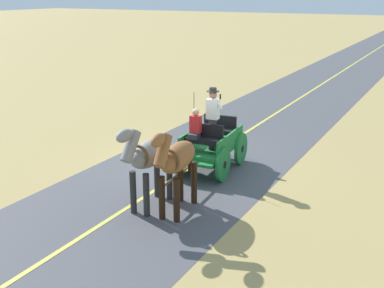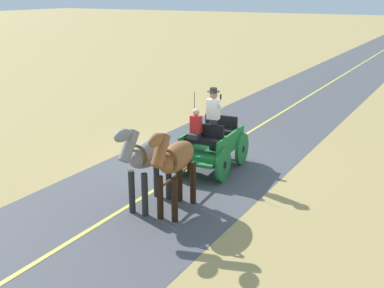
{
  "view_description": "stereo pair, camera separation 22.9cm",
  "coord_description": "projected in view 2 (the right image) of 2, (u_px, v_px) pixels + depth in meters",
  "views": [
    {
      "loc": [
        -6.55,
        12.3,
        5.05
      ],
      "look_at": [
        -0.58,
        1.32,
        1.1
      ],
      "focal_mm": 45.61,
      "sensor_mm": 36.0,
      "label": 1
    },
    {
      "loc": [
        -6.75,
        12.19,
        5.05
      ],
      "look_at": [
        -0.58,
        1.32,
        1.1
      ],
      "focal_mm": 45.61,
      "sensor_mm": 36.0,
      "label": 2
    }
  ],
  "objects": [
    {
      "name": "ground_plane",
      "position": [
        197.0,
        164.0,
        14.81
      ],
      "size": [
        200.0,
        200.0,
        0.0
      ],
      "primitive_type": "plane",
      "color": "tan"
    },
    {
      "name": "road_surface",
      "position": [
        197.0,
        164.0,
        14.81
      ],
      "size": [
        5.29,
        160.0,
        0.01
      ],
      "primitive_type": "cube",
      "color": "#4C4C51",
      "rests_on": "ground"
    },
    {
      "name": "road_centre_stripe",
      "position": [
        197.0,
        164.0,
        14.81
      ],
      "size": [
        0.12,
        160.0,
        0.0
      ],
      "primitive_type": "cube",
      "color": "#DBCC4C",
      "rests_on": "road_surface"
    },
    {
      "name": "horse_drawn_carriage",
      "position": [
        211.0,
        143.0,
        14.12
      ],
      "size": [
        1.6,
        4.52,
        2.5
      ],
      "color": "#1E7233",
      "rests_on": "ground"
    },
    {
      "name": "horse_near_side",
      "position": [
        175.0,
        160.0,
        11.2
      ],
      "size": [
        0.75,
        2.14,
        2.21
      ],
      "color": "brown",
      "rests_on": "ground"
    },
    {
      "name": "horse_off_side",
      "position": [
        147.0,
        156.0,
        11.49
      ],
      "size": [
        0.61,
        2.13,
        2.21
      ],
      "color": "gray",
      "rests_on": "ground"
    }
  ]
}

